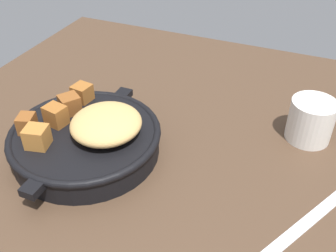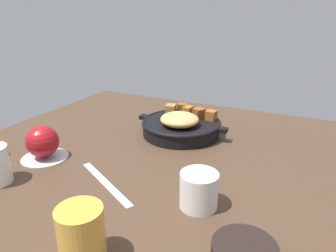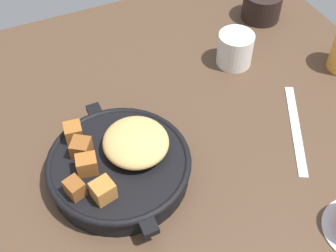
% 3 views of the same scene
% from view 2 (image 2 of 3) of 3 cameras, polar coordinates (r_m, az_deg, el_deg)
% --- Properties ---
extents(ground_plane, '(1.02, 0.93, 0.02)m').
position_cam_2_polar(ground_plane, '(0.84, -2.33, -5.27)').
color(ground_plane, '#473323').
extents(cast_iron_skillet, '(0.28, 0.24, 0.08)m').
position_cam_2_polar(cast_iron_skillet, '(0.92, 2.47, 0.18)').
color(cast_iron_skillet, black).
rests_on(cast_iron_skillet, ground_plane).
extents(saucer_plate, '(0.11, 0.11, 0.01)m').
position_cam_2_polar(saucer_plate, '(0.85, -21.67, -5.32)').
color(saucer_plate, '#B7BABF').
rests_on(saucer_plate, ground_plane).
extents(red_apple, '(0.08, 0.08, 0.08)m').
position_cam_2_polar(red_apple, '(0.83, -22.06, -2.65)').
color(red_apple, maroon).
rests_on(red_apple, saucer_plate).
extents(butter_knife, '(0.20, 0.12, 0.00)m').
position_cam_2_polar(butter_knife, '(0.70, -11.40, -10.16)').
color(butter_knife, silver).
rests_on(butter_knife, ground_plane).
extents(juice_glass_amber, '(0.07, 0.07, 0.09)m').
position_cam_2_polar(juice_glass_amber, '(0.50, -15.60, -18.72)').
color(juice_glass_amber, gold).
rests_on(juice_glass_amber, ground_plane).
extents(ceramic_mug_white, '(0.07, 0.07, 0.07)m').
position_cam_2_polar(ceramic_mug_white, '(0.60, 5.69, -11.63)').
color(ceramic_mug_white, silver).
rests_on(ceramic_mug_white, ground_plane).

